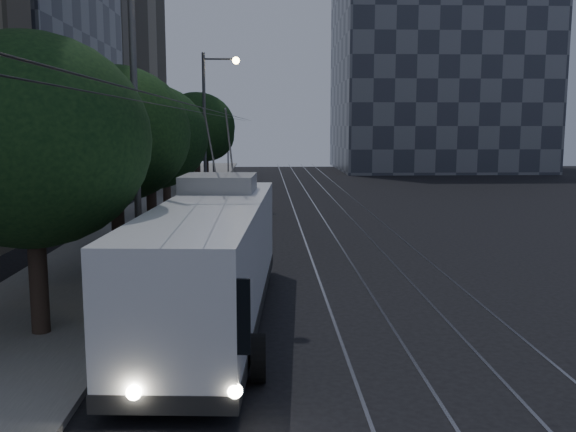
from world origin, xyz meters
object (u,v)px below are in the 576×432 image
(trolleybus, at_px, (212,259))
(car_white_c, at_px, (223,192))
(car_white_a, at_px, (233,208))
(car_white_b, at_px, (233,194))
(car_white_d, at_px, (232,186))
(streetlamp_near, at_px, (149,92))
(streetlamp_far, at_px, (211,115))
(pickup_silver, at_px, (206,232))

(trolleybus, bearing_deg, car_white_c, 96.65)
(car_white_a, xyz_separation_m, car_white_b, (-0.38, 7.35, -0.06))
(car_white_c, xyz_separation_m, car_white_d, (0.41, 5.00, -0.06))
(car_white_b, bearing_deg, car_white_c, 130.33)
(trolleybus, xyz_separation_m, streetlamp_near, (-1.89, 2.18, 4.38))
(trolleybus, distance_m, car_white_a, 17.37)
(car_white_b, relative_size, streetlamp_far, 0.50)
(car_white_b, bearing_deg, car_white_a, -70.24)
(pickup_silver, bearing_deg, trolleybus, -67.23)
(car_white_c, bearing_deg, car_white_a, -98.55)
(trolleybus, xyz_separation_m, car_white_c, (-1.40, 26.42, -1.02))
(streetlamp_near, distance_m, streetlamp_far, 21.73)
(trolleybus, bearing_deg, car_white_d, 95.42)
(pickup_silver, xyz_separation_m, car_white_b, (0.40, 14.77, -0.06))
(trolleybus, xyz_separation_m, pickup_silver, (-1.04, 9.92, -0.94))
(streetlamp_near, bearing_deg, car_white_d, 88.24)
(trolleybus, xyz_separation_m, car_white_d, (-0.99, 31.42, -1.07))
(car_white_c, height_order, streetlamp_near, streetlamp_near)
(car_white_a, height_order, streetlamp_far, streetlamp_far)
(car_white_d, xyz_separation_m, streetlamp_far, (-0.90, -7.51, 5.13))
(car_white_a, height_order, car_white_d, car_white_a)
(streetlamp_near, bearing_deg, car_white_b, 86.85)
(car_white_a, bearing_deg, car_white_c, 81.96)
(car_white_a, height_order, car_white_b, car_white_a)
(car_white_a, bearing_deg, streetlamp_near, -111.22)
(pickup_silver, bearing_deg, streetlamp_near, -79.44)
(trolleybus, distance_m, car_white_c, 26.48)
(trolleybus, distance_m, pickup_silver, 10.02)
(streetlamp_near, bearing_deg, car_white_c, 88.85)
(pickup_silver, bearing_deg, car_white_c, 107.99)
(streetlamp_far, bearing_deg, pickup_silver, -86.53)
(car_white_a, bearing_deg, car_white_d, 77.79)
(streetlamp_near, bearing_deg, trolleybus, -49.20)
(car_white_a, relative_size, streetlamp_far, 0.46)
(car_white_a, relative_size, car_white_d, 1.21)
(pickup_silver, distance_m, car_white_b, 14.77)
(trolleybus, height_order, car_white_a, trolleybus)
(pickup_silver, relative_size, car_white_a, 1.24)
(car_white_b, height_order, car_white_d, car_white_b)
(pickup_silver, distance_m, car_white_a, 7.46)
(car_white_a, relative_size, car_white_c, 1.08)
(pickup_silver, relative_size, car_white_c, 1.33)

